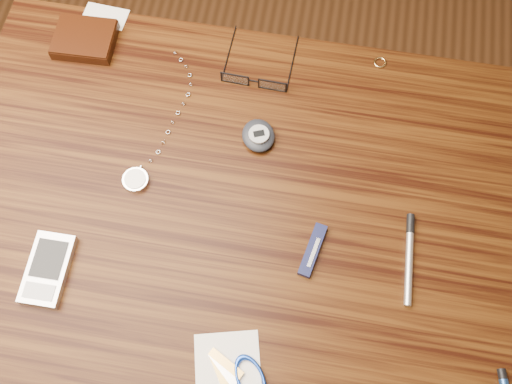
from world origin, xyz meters
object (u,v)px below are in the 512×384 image
pocket_knife (313,250)px  pocket_watch (138,175)px  wallet_and_card (85,39)px  pedometer (258,135)px  eyeglasses (255,79)px  notepad_keys (239,374)px  silver_pen (409,252)px  pda_phone (48,269)px  desk (240,227)px

pocket_knife → pocket_watch: bearing=165.5°
wallet_and_card → pedometer: pedometer is taller
eyeglasses → pedometer: size_ratio=1.60×
pedometer → notepad_keys: pedometer is taller
silver_pen → eyeglasses: bearing=137.6°
eyeglasses → pda_phone: (-0.26, -0.39, -0.00)m
pda_phone → notepad_keys: bearing=-17.6°
desk → eyeglasses: size_ratio=7.87×
pocket_watch → wallet_and_card: bearing=123.1°
pocket_watch → pedometer: (0.19, 0.10, 0.01)m
wallet_and_card → desk: bearing=-39.0°
pocket_watch → notepad_keys: bearing=-51.6°
wallet_and_card → notepad_keys: 0.65m
wallet_and_card → notepad_keys: bearing=-54.0°
wallet_and_card → pda_phone: size_ratio=1.20×
notepad_keys → pda_phone: bearing=162.4°
pedometer → pocket_knife: (0.12, -0.18, -0.01)m
pocket_knife → pda_phone: bearing=-165.9°
pda_phone → pocket_knife: bearing=14.1°
desk → notepad_keys: size_ratio=7.44×
pda_phone → pocket_knife: 0.41m
eyeglasses → notepad_keys: bearing=-82.7°
desk → silver_pen: size_ratio=6.74×
silver_pen → pocket_watch: bearing=173.1°
notepad_keys → eyeglasses: bearing=97.3°
wallet_and_card → pedometer: 0.37m
notepad_keys → silver_pen: size_ratio=0.91×
pocket_watch → notepad_keys: pocket_watch is taller
desk → wallet_and_card: size_ratio=7.24×
notepad_keys → pocket_knife: (0.08, 0.20, 0.00)m
pda_phone → eyeglasses: bearing=56.8°
desk → pedometer: bearing=85.2°
desk → silver_pen: (0.28, -0.03, 0.11)m
eyeglasses → pda_phone: eyeglasses is taller
eyeglasses → notepad_keys: eyeglasses is taller
pda_phone → silver_pen: pda_phone is taller
desk → pocket_watch: pocket_watch is taller
pda_phone → pocket_knife: size_ratio=1.27×
pocket_watch → pda_phone: pda_phone is taller
desk → pda_phone: pda_phone is taller
notepad_keys → silver_pen: (0.23, 0.23, 0.00)m
eyeglasses → pocket_watch: bearing=-126.7°
eyeglasses → pedometer: same height
desk → pda_phone: bearing=-150.4°
eyeglasses → silver_pen: bearing=-42.4°
notepad_keys → pocket_knife: 0.22m
wallet_and_card → pedometer: size_ratio=1.74×
pedometer → pocket_knife: size_ratio=0.88×
eyeglasses → pocket_watch: (-0.16, -0.21, -0.01)m
desk → pocket_knife: size_ratio=11.04×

